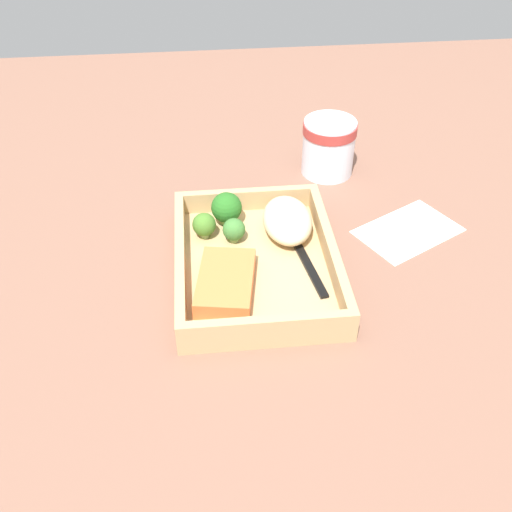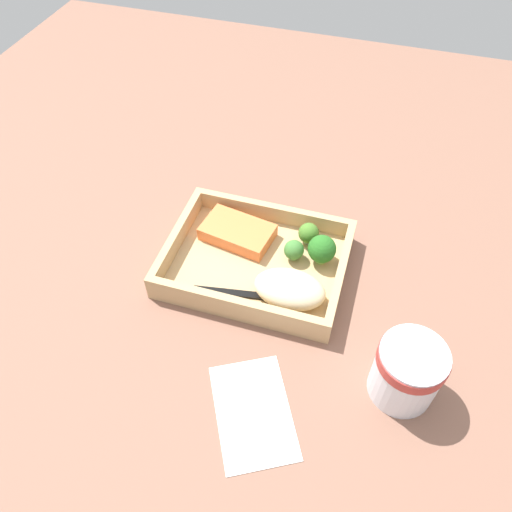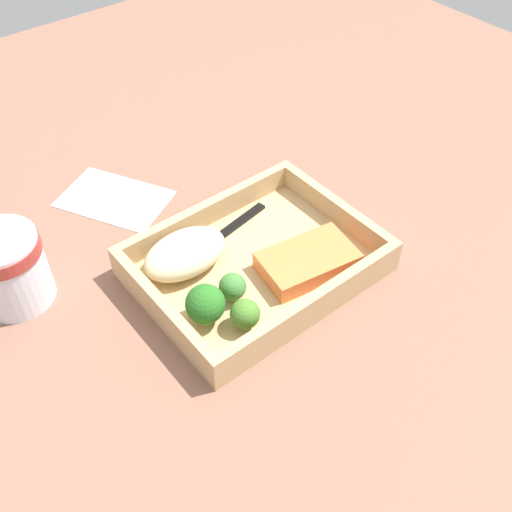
# 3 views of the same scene
# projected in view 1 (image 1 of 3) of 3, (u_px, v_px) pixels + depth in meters

# --- Properties ---
(ground_plane) EXTENTS (1.60, 1.60, 0.02)m
(ground_plane) POSITION_uv_depth(u_px,v_px,m) (256.00, 277.00, 0.81)
(ground_plane) COLOR brown
(takeout_tray) EXTENTS (0.27, 0.21, 0.01)m
(takeout_tray) POSITION_uv_depth(u_px,v_px,m) (256.00, 268.00, 0.80)
(takeout_tray) COLOR tan
(takeout_tray) RESTS_ON ground_plane
(tray_rim) EXTENTS (0.27, 0.21, 0.03)m
(tray_rim) POSITION_uv_depth(u_px,v_px,m) (256.00, 256.00, 0.78)
(tray_rim) COLOR tan
(tray_rim) RESTS_ON takeout_tray
(salmon_fillet) EXTENTS (0.12, 0.09, 0.02)m
(salmon_fillet) POSITION_uv_depth(u_px,v_px,m) (226.00, 283.00, 0.75)
(salmon_fillet) COLOR orange
(salmon_fillet) RESTS_ON takeout_tray
(mashed_potatoes) EXTENTS (0.11, 0.07, 0.04)m
(mashed_potatoes) POSITION_uv_depth(u_px,v_px,m) (287.00, 220.00, 0.83)
(mashed_potatoes) COLOR beige
(mashed_potatoes) RESTS_ON takeout_tray
(broccoli_floret_1) EXTENTS (0.03, 0.03, 0.04)m
(broccoli_floret_1) POSITION_uv_depth(u_px,v_px,m) (234.00, 230.00, 0.82)
(broccoli_floret_1) COLOR #7EA460
(broccoli_floret_1) RESTS_ON takeout_tray
(broccoli_floret_2) EXTENTS (0.04, 0.04, 0.05)m
(broccoli_floret_2) POSITION_uv_depth(u_px,v_px,m) (227.00, 208.00, 0.84)
(broccoli_floret_2) COLOR #799E50
(broccoli_floret_2) RESTS_ON takeout_tray
(broccoli_floret_3) EXTENTS (0.03, 0.03, 0.04)m
(broccoli_floret_3) POSITION_uv_depth(u_px,v_px,m) (204.00, 225.00, 0.82)
(broccoli_floret_3) COLOR #83A263
(broccoli_floret_3) RESTS_ON takeout_tray
(fork) EXTENTS (0.16, 0.04, 0.00)m
(fork) POSITION_uv_depth(u_px,v_px,m) (302.00, 253.00, 0.81)
(fork) COLOR black
(fork) RESTS_ON takeout_tray
(paper_cup) EXTENTS (0.09, 0.09, 0.09)m
(paper_cup) POSITION_uv_depth(u_px,v_px,m) (329.00, 144.00, 0.96)
(paper_cup) COLOR silver
(paper_cup) RESTS_ON ground_plane
(receipt_slip) EXTENTS (0.15, 0.17, 0.00)m
(receipt_slip) POSITION_uv_depth(u_px,v_px,m) (408.00, 231.00, 0.87)
(receipt_slip) COLOR white
(receipt_slip) RESTS_ON ground_plane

